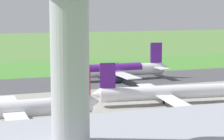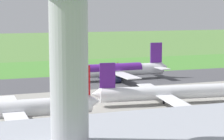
{
  "view_description": "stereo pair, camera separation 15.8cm",
  "coord_description": "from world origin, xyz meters",
  "px_view_note": "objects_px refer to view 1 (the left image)",
  "views": [
    {
      "loc": [
        56.55,
        176.47,
        30.37
      ],
      "look_at": [
        -7.46,
        0.0,
        4.5
      ],
      "focal_mm": 70.49,
      "sensor_mm": 36.0,
      "label": 1
    },
    {
      "loc": [
        56.4,
        176.53,
        30.37
      ],
      "look_at": [
        -7.46,
        0.0,
        4.5
      ],
      "focal_mm": 70.49,
      "sensor_mm": 36.0,
      "label": 2
    }
  ],
  "objects_px": {
    "airliner_main": "(113,70)",
    "no_stopping_sign": "(118,65)",
    "airliner_parked_mid": "(163,92)",
    "traffic_cone_orange": "(104,68)",
    "airliner_parked_far": "(10,109)"
  },
  "relations": [
    {
      "from": "traffic_cone_orange",
      "to": "airliner_parked_far",
      "type": "bearing_deg",
      "value": 58.28
    },
    {
      "from": "traffic_cone_orange",
      "to": "airliner_main",
      "type": "bearing_deg",
      "value": 76.51
    },
    {
      "from": "airliner_main",
      "to": "no_stopping_sign",
      "type": "height_order",
      "value": "airliner_main"
    },
    {
      "from": "airliner_main",
      "to": "airliner_parked_far",
      "type": "height_order",
      "value": "airliner_main"
    },
    {
      "from": "airliner_parked_mid",
      "to": "no_stopping_sign",
      "type": "xyz_separation_m",
      "value": [
        -17.22,
        -87.48,
        -2.09
      ]
    },
    {
      "from": "airliner_parked_far",
      "to": "traffic_cone_orange",
      "type": "bearing_deg",
      "value": -121.72
    },
    {
      "from": "traffic_cone_orange",
      "to": "no_stopping_sign",
      "type": "bearing_deg",
      "value": 173.6
    },
    {
      "from": "airliner_main",
      "to": "airliner_parked_mid",
      "type": "relative_size",
      "value": 1.13
    },
    {
      "from": "airliner_main",
      "to": "airliner_parked_far",
      "type": "relative_size",
      "value": 1.06
    },
    {
      "from": "airliner_parked_far",
      "to": "no_stopping_sign",
      "type": "bearing_deg",
      "value": -124.85
    },
    {
      "from": "no_stopping_sign",
      "to": "traffic_cone_orange",
      "type": "height_order",
      "value": "no_stopping_sign"
    },
    {
      "from": "airliner_parked_far",
      "to": "traffic_cone_orange",
      "type": "xyz_separation_m",
      "value": [
        -59.88,
        -96.89,
        -3.8
      ]
    },
    {
      "from": "no_stopping_sign",
      "to": "airliner_main",
      "type": "bearing_deg",
      "value": 66.36
    },
    {
      "from": "no_stopping_sign",
      "to": "traffic_cone_orange",
      "type": "xyz_separation_m",
      "value": [
        7.03,
        -0.79,
        -1.45
      ]
    },
    {
      "from": "airliner_parked_mid",
      "to": "no_stopping_sign",
      "type": "bearing_deg",
      "value": -101.14
    }
  ]
}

